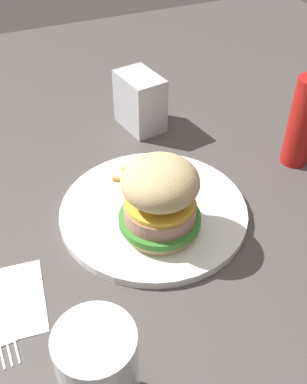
{
  "coord_description": "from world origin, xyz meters",
  "views": [
    {
      "loc": [
        0.18,
        0.41,
        0.45
      ],
      "look_at": [
        -0.01,
        -0.02,
        0.04
      ],
      "focal_mm": 41.99,
      "sensor_mm": 36.0,
      "label": 1
    }
  ],
  "objects_px": {
    "ketchup_bottle": "(302,122)",
    "fries_pile": "(143,181)",
    "sandwich": "(157,199)",
    "plate": "(154,211)",
    "napkin_dispenser": "(140,101)",
    "drink_glass": "(100,378)"
  },
  "relations": [
    {
      "from": "ketchup_bottle",
      "to": "fries_pile",
      "type": "bearing_deg",
      "value": -7.26
    },
    {
      "from": "sandwich",
      "to": "ketchup_bottle",
      "type": "bearing_deg",
      "value": -166.95
    },
    {
      "from": "plate",
      "to": "ketchup_bottle",
      "type": "bearing_deg",
      "value": -174.91
    },
    {
      "from": "napkin_dispenser",
      "to": "ketchup_bottle",
      "type": "bearing_deg",
      "value": -145.83
    },
    {
      "from": "fries_pile",
      "to": "sandwich",
      "type": "bearing_deg",
      "value": 77.65
    },
    {
      "from": "fries_pile",
      "to": "napkin_dispenser",
      "type": "distance_m",
      "value": 0.19
    },
    {
      "from": "plate",
      "to": "napkin_dispenser",
      "type": "xyz_separation_m",
      "value": [
        -0.07,
        -0.23,
        0.04
      ]
    },
    {
      "from": "plate",
      "to": "sandwich",
      "type": "relative_size",
      "value": 2.41
    },
    {
      "from": "sandwich",
      "to": "fries_pile",
      "type": "distance_m",
      "value": 0.11
    },
    {
      "from": "ketchup_bottle",
      "to": "sandwich",
      "type": "bearing_deg",
      "value": 13.05
    },
    {
      "from": "napkin_dispenser",
      "to": "ketchup_bottle",
      "type": "xyz_separation_m",
      "value": [
        -0.19,
        0.2,
        0.02
      ]
    },
    {
      "from": "fries_pile",
      "to": "napkin_dispenser",
      "type": "relative_size",
      "value": 0.96
    },
    {
      "from": "fries_pile",
      "to": "plate",
      "type": "bearing_deg",
      "value": 82.12
    },
    {
      "from": "drink_glass",
      "to": "ketchup_bottle",
      "type": "bearing_deg",
      "value": -148.63
    },
    {
      "from": "ketchup_bottle",
      "to": "plate",
      "type": "bearing_deg",
      "value": 5.09
    },
    {
      "from": "sandwich",
      "to": "napkin_dispenser",
      "type": "bearing_deg",
      "value": -108.08
    },
    {
      "from": "fries_pile",
      "to": "drink_glass",
      "type": "relative_size",
      "value": 0.77
    },
    {
      "from": "sandwich",
      "to": "drink_glass",
      "type": "bearing_deg",
      "value": 53.49
    },
    {
      "from": "fries_pile",
      "to": "ketchup_bottle",
      "type": "xyz_separation_m",
      "value": [
        -0.26,
        0.03,
        0.06
      ]
    },
    {
      "from": "napkin_dispenser",
      "to": "ketchup_bottle",
      "type": "relative_size",
      "value": 0.67
    },
    {
      "from": "plate",
      "to": "ketchup_bottle",
      "type": "distance_m",
      "value": 0.28
    },
    {
      "from": "ketchup_bottle",
      "to": "drink_glass",
      "type": "bearing_deg",
      "value": 31.37
    }
  ]
}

